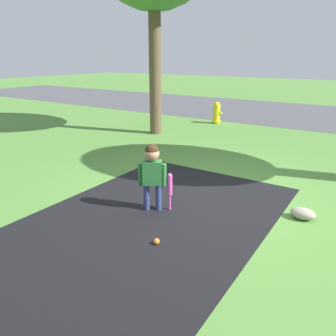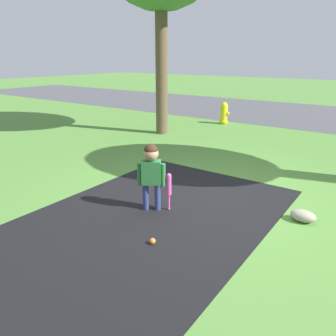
{
  "view_description": "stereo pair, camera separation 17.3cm",
  "coord_description": "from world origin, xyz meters",
  "px_view_note": "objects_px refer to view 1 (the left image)",
  "views": [
    {
      "loc": [
        2.01,
        -4.37,
        2.09
      ],
      "look_at": [
        -0.51,
        -0.53,
        0.52
      ],
      "focal_mm": 35.0,
      "sensor_mm": 36.0,
      "label": 1
    },
    {
      "loc": [
        2.16,
        -4.28,
        2.09
      ],
      "look_at": [
        -0.51,
        -0.53,
        0.52
      ],
      "focal_mm": 35.0,
      "sensor_mm": 36.0,
      "label": 2
    }
  ],
  "objects_px": {
    "child": "(152,168)",
    "fire_hydrant": "(217,113)",
    "baseball_bat": "(170,187)",
    "sports_ball": "(157,241)"
  },
  "relations": [
    {
      "from": "sports_ball",
      "to": "child",
      "type": "bearing_deg",
      "value": 128.62
    },
    {
      "from": "baseball_bat",
      "to": "fire_hydrant",
      "type": "bearing_deg",
      "value": 109.65
    },
    {
      "from": "child",
      "to": "fire_hydrant",
      "type": "bearing_deg",
      "value": 75.89
    },
    {
      "from": "child",
      "to": "fire_hydrant",
      "type": "relative_size",
      "value": 1.4
    },
    {
      "from": "child",
      "to": "sports_ball",
      "type": "xyz_separation_m",
      "value": [
        0.57,
        -0.72,
        -0.59
      ]
    },
    {
      "from": "baseball_bat",
      "to": "sports_ball",
      "type": "bearing_deg",
      "value": -66.62
    },
    {
      "from": "child",
      "to": "fire_hydrant",
      "type": "height_order",
      "value": "child"
    },
    {
      "from": "baseball_bat",
      "to": "fire_hydrant",
      "type": "xyz_separation_m",
      "value": [
        -2.22,
        6.22,
        -0.02
      ]
    },
    {
      "from": "baseball_bat",
      "to": "child",
      "type": "bearing_deg",
      "value": -147.14
    },
    {
      "from": "baseball_bat",
      "to": "fire_hydrant",
      "type": "height_order",
      "value": "fire_hydrant"
    }
  ]
}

